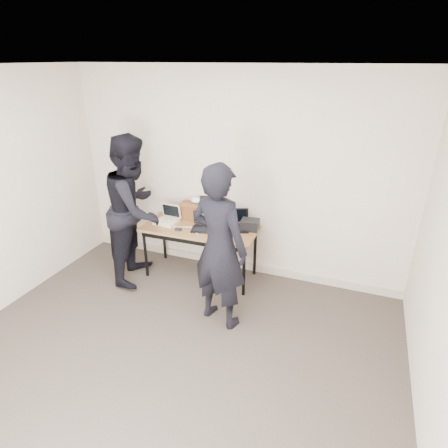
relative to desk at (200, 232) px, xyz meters
The scene contains 13 objects.
room 2.01m from the desk, 79.60° to the right, with size 4.60×4.60×2.80m.
desk is the anchor object (origin of this frame).
laptop_beige 0.48m from the desk, behind, with size 0.31×0.30×0.23m.
laptop_center 0.12m from the desk, ahead, with size 0.34×0.33×0.22m.
laptop_right 0.48m from the desk, 21.74° to the left, with size 0.43×0.42×0.25m.
leather_satchel 0.34m from the desk, 128.36° to the left, with size 0.36×0.18×0.25m.
tissue 0.44m from the desk, 122.95° to the left, with size 0.13×0.10×0.08m, color white.
equipment_box 0.67m from the desk, 16.95° to the left, with size 0.23×0.19×0.13m, color black.
power_brick 0.29m from the desk, 142.66° to the right, with size 0.08×0.05×0.03m, color black.
cables 0.09m from the desk, 12.73° to the right, with size 0.81×0.41×0.01m.
person_typist 1.01m from the desk, 53.02° to the right, with size 0.67×0.44×1.85m, color black.
person_observer 0.88m from the desk, 161.59° to the right, with size 0.94×0.73×1.94m, color black.
baseboard 0.80m from the desk, 47.96° to the left, with size 4.50×0.03×0.10m, color #B0A492.
Camera 1 is at (1.54, -2.18, 2.76)m, focal length 30.00 mm.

